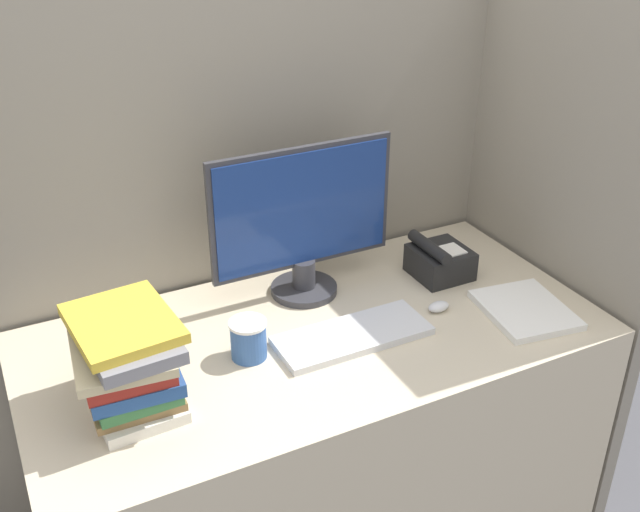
% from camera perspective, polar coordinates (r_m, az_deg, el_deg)
% --- Properties ---
extents(cubicle_panel_rear, '(1.94, 0.04, 1.64)m').
position_cam_1_polar(cubicle_panel_rear, '(2.29, -4.97, 1.26)').
color(cubicle_panel_rear, gray).
rests_on(cubicle_panel_rear, ground_plane).
extents(cubicle_panel_right, '(0.04, 0.82, 1.64)m').
position_cam_1_polar(cubicle_panel_right, '(2.40, 16.85, 1.40)').
color(cubicle_panel_right, gray).
rests_on(cubicle_panel_right, ground_plane).
extents(desk, '(1.54, 0.76, 0.73)m').
position_cam_1_polar(desk, '(2.23, -0.29, -13.65)').
color(desk, beige).
rests_on(desk, ground_plane).
extents(monitor, '(0.54, 0.19, 0.44)m').
position_cam_1_polar(monitor, '(2.08, -1.32, 2.46)').
color(monitor, '#333338').
rests_on(monitor, desk).
extents(keyboard, '(0.41, 0.16, 0.02)m').
position_cam_1_polar(keyboard, '(1.98, 2.49, -6.07)').
color(keyboard, silver).
rests_on(keyboard, desk).
extents(mouse, '(0.06, 0.04, 0.03)m').
position_cam_1_polar(mouse, '(2.11, 9.02, -3.83)').
color(mouse, silver).
rests_on(mouse, desk).
extents(coffee_cup, '(0.10, 0.10, 0.10)m').
position_cam_1_polar(coffee_cup, '(1.90, -5.47, -6.33)').
color(coffee_cup, '#335999').
rests_on(coffee_cup, desk).
extents(book_stack, '(0.25, 0.30, 0.23)m').
position_cam_1_polar(book_stack, '(1.76, -14.50, -7.81)').
color(book_stack, silver).
rests_on(book_stack, desk).
extents(desk_telephone, '(0.16, 0.18, 0.12)m').
position_cam_1_polar(desk_telephone, '(2.27, 9.07, -0.36)').
color(desk_telephone, black).
rests_on(desk_telephone, desk).
extents(paper_pile, '(0.25, 0.29, 0.02)m').
position_cam_1_polar(paper_pile, '(2.16, 15.36, -3.98)').
color(paper_pile, white).
rests_on(paper_pile, desk).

